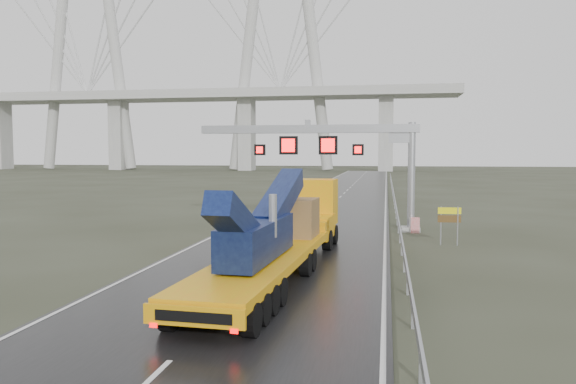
% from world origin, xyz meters
% --- Properties ---
extents(ground, '(400.00, 400.00, 0.00)m').
position_xyz_m(ground, '(0.00, 0.00, 0.00)').
color(ground, '#2E3122').
rests_on(ground, ground).
extents(road, '(11.00, 200.00, 0.02)m').
position_xyz_m(road, '(0.00, 40.00, 0.01)').
color(road, black).
rests_on(road, ground).
extents(guardrail, '(0.20, 140.00, 1.40)m').
position_xyz_m(guardrail, '(6.10, 30.00, 0.70)').
color(guardrail, gray).
rests_on(guardrail, ground).
extents(sign_gantry, '(14.90, 1.20, 7.42)m').
position_xyz_m(sign_gantry, '(2.10, 17.99, 5.61)').
color(sign_gantry, '#A6A6A1').
rests_on(sign_gantry, ground).
extents(heavy_haul_truck, '(3.74, 19.12, 4.46)m').
position_xyz_m(heavy_haul_truck, '(0.84, 5.40, 1.73)').
color(heavy_haul_truck, orange).
rests_on(heavy_haul_truck, ground).
extents(exit_sign_pair, '(1.27, 0.14, 2.18)m').
position_xyz_m(exit_sign_pair, '(8.79, 12.67, 1.53)').
color(exit_sign_pair, '#9EA0A7').
rests_on(exit_sign_pair, ground).
extents(striped_barrier, '(0.64, 0.44, 0.99)m').
position_xyz_m(striped_barrier, '(7.13, 17.41, 0.50)').
color(striped_barrier, red).
rests_on(striped_barrier, ground).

